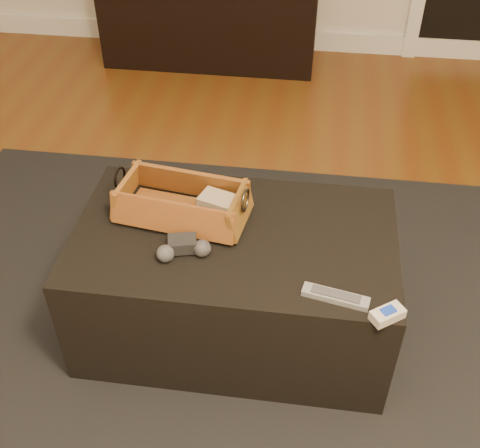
# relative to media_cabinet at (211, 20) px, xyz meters

# --- Properties ---
(floor) EXTENTS (5.00, 5.50, 0.01)m
(floor) POSITION_rel_media_cabinet_xyz_m (0.37, -2.51, -0.25)
(floor) COLOR brown
(floor) RESTS_ON ground
(baseboard) EXTENTS (5.00, 0.04, 0.12)m
(baseboard) POSITION_rel_media_cabinet_xyz_m (0.37, 0.22, -0.19)
(baseboard) COLOR white
(baseboard) RESTS_ON floor
(media_cabinet) EXTENTS (1.26, 0.45, 0.50)m
(media_cabinet) POSITION_rel_media_cabinet_xyz_m (0.00, 0.00, 0.00)
(media_cabinet) COLOR black
(media_cabinet) RESTS_ON floor
(area_rug) EXTENTS (2.60, 2.00, 0.01)m
(area_rug) POSITION_rel_media_cabinet_xyz_m (0.45, -2.17, -0.24)
(area_rug) COLOR black
(area_rug) RESTS_ON floor
(ottoman) EXTENTS (1.00, 0.60, 0.42)m
(ottoman) POSITION_rel_media_cabinet_xyz_m (0.45, -2.12, -0.03)
(ottoman) COLOR black
(ottoman) RESTS_ON area_rug
(tv_remote) EXTENTS (0.22, 0.06, 0.02)m
(tv_remote) POSITION_rel_media_cabinet_xyz_m (0.25, -2.07, 0.21)
(tv_remote) COLOR black
(tv_remote) RESTS_ON wicker_basket
(cloth_bundle) EXTENTS (0.13, 0.11, 0.06)m
(cloth_bundle) POSITION_rel_media_cabinet_xyz_m (0.39, -2.04, 0.23)
(cloth_bundle) COLOR #C9AB8B
(cloth_bundle) RESTS_ON wicker_basket
(wicker_basket) EXTENTS (0.44, 0.27, 0.15)m
(wicker_basket) POSITION_rel_media_cabinet_xyz_m (0.28, -2.05, 0.23)
(wicker_basket) COLOR brown
(wicker_basket) RESTS_ON ottoman
(game_controller) EXTENTS (0.17, 0.12, 0.05)m
(game_controller) POSITION_rel_media_cabinet_xyz_m (0.32, -2.23, 0.21)
(game_controller) COLOR black
(game_controller) RESTS_ON ottoman
(silver_remote) EXTENTS (0.19, 0.08, 0.02)m
(silver_remote) POSITION_rel_media_cabinet_xyz_m (0.76, -2.35, 0.19)
(silver_remote) COLOR #94969A
(silver_remote) RESTS_ON ottoman
(cream_gadget) EXTENTS (0.10, 0.09, 0.03)m
(cream_gadget) POSITION_rel_media_cabinet_xyz_m (0.90, -2.40, 0.20)
(cream_gadget) COLOR beige
(cream_gadget) RESTS_ON ottoman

